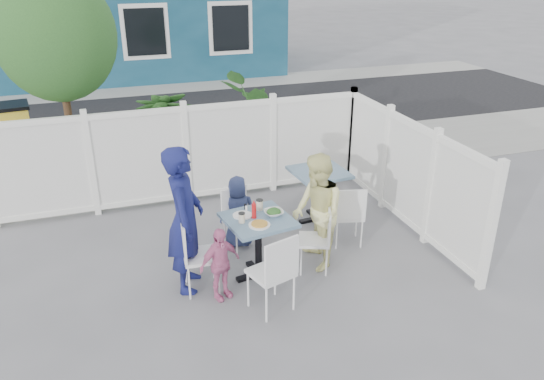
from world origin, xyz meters
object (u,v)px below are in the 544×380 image
object	(u,v)px
boy	(238,212)
woman	(317,213)
utility_cabinet	(11,148)
chair_near	(275,269)
toddler	(220,264)
chair_left	(193,250)
man	(185,220)
main_table	(258,232)
chair_back	(238,215)
spare_table	(319,182)
chair_right	(320,234)

from	to	relation	value
boy	woman	bearing A→B (deg)	143.27
utility_cabinet	woman	size ratio (longest dim) A/B	0.92
chair_near	toddler	size ratio (longest dim) A/B	1.07
boy	chair_left	bearing A→B (deg)	56.91
woman	man	bearing A→B (deg)	-87.28
chair_near	man	world-z (taller)	man
toddler	main_table	bearing A→B (deg)	7.20
chair_back	chair_left	bearing A→B (deg)	31.52
man	chair_back	bearing A→B (deg)	-34.44
main_table	man	size ratio (longest dim) A/B	0.49
spare_table	chair_right	distance (m)	1.38
chair_right	chair_back	bearing A→B (deg)	65.47
spare_table	boy	world-z (taller)	boy
toddler	utility_cabinet	bearing A→B (deg)	100.36
chair_back	woman	world-z (taller)	woman
chair_left	man	bearing A→B (deg)	-151.17
chair_left	chair_right	xyz separation A→B (m)	(1.60, -0.05, -0.05)
chair_near	woman	xyz separation A→B (m)	(0.83, 0.78, 0.19)
man	woman	world-z (taller)	man
man	toddler	xyz separation A→B (m)	(0.31, -0.37, -0.45)
woman	boy	bearing A→B (deg)	-130.46
woman	boy	size ratio (longest dim) A/B	1.49
chair_left	boy	world-z (taller)	boy
main_table	boy	distance (m)	0.85
utility_cabinet	toddler	xyz separation A→B (m)	(2.60, -4.36, -0.24)
chair_left	chair_right	world-z (taller)	chair_left
main_table	man	xyz separation A→B (m)	(-0.87, 0.08, 0.27)
utility_cabinet	chair_near	size ratio (longest dim) A/B	1.42
chair_right	man	size ratio (longest dim) A/B	0.48
main_table	boy	xyz separation A→B (m)	(-0.03, 0.84, -0.12)
boy	chair_near	bearing A→B (deg)	98.17
chair_left	man	distance (m)	0.38
main_table	toddler	bearing A→B (deg)	-152.40
spare_table	chair_left	bearing A→B (deg)	-150.25
boy	toddler	xyz separation A→B (m)	(-0.53, -1.13, -0.05)
chair_left	main_table	bearing A→B (deg)	96.55
main_table	man	distance (m)	0.92
spare_table	boy	size ratio (longest dim) A/B	0.80
chair_left	spare_table	bearing A→B (deg)	123.24
chair_right	chair_back	size ratio (longest dim) A/B	1.00
chair_near	man	xyz separation A→B (m)	(-0.83, 0.84, 0.33)
man	chair_right	bearing A→B (deg)	-80.42
man	main_table	bearing A→B (deg)	-79.44
toddler	chair_back	bearing A→B (deg)	43.78
chair_left	chair_near	world-z (taller)	chair_near
spare_table	woman	world-z (taller)	woman
spare_table	chair_near	bearing A→B (deg)	-124.99
main_table	chair_back	distance (m)	0.78
utility_cabinet	spare_table	distance (m)	5.33
chair_left	chair_right	bearing A→B (deg)	91.58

